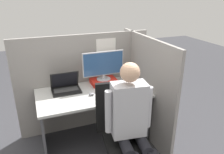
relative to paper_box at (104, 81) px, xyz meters
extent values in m
cube|color=gray|center=(-0.22, 0.18, -0.06)|extent=(1.89, 0.04, 1.40)
cube|color=white|center=(0.09, 0.15, 0.36)|extent=(0.28, 0.01, 0.40)
cube|color=gray|center=(0.50, -0.29, -0.06)|extent=(0.04, 1.38, 1.40)
cube|color=#B7B7B2|center=(-0.22, -0.22, -0.05)|extent=(1.39, 0.74, 0.03)
cube|color=#4C4C51|center=(-0.88, -0.22, -0.41)|extent=(0.03, 0.63, 0.70)
cube|color=#4C4C51|center=(0.44, -0.22, -0.41)|extent=(0.03, 0.63, 0.70)
cube|color=red|center=(0.00, 0.00, 0.00)|extent=(0.35, 0.24, 0.06)
cylinder|color=#B2B2B7|center=(0.00, 0.00, 0.04)|extent=(0.19, 0.19, 0.01)
cylinder|color=#B2B2B7|center=(0.00, 0.00, 0.07)|extent=(0.04, 0.04, 0.06)
cube|color=#B2B2B7|center=(0.00, 0.00, 0.26)|extent=(0.57, 0.02, 0.33)
cube|color=#2D5184|center=(0.00, -0.01, 0.26)|extent=(0.55, 0.00, 0.31)
cube|color=black|center=(-0.53, -0.08, -0.02)|extent=(0.36, 0.25, 0.02)
cube|color=#424242|center=(-0.53, -0.06, -0.01)|extent=(0.30, 0.14, 0.00)
cube|color=black|center=(-0.53, 0.00, 0.10)|extent=(0.36, 0.10, 0.23)
cube|color=black|center=(-0.53, -0.01, 0.10)|extent=(0.32, 0.09, 0.20)
ellipsoid|color=gray|center=(-0.26, -0.30, -0.01)|extent=(0.07, 0.04, 0.03)
cube|color=#2D2D33|center=(0.36, -0.29, -0.01)|extent=(0.04, 0.14, 0.05)
cone|color=orange|center=(0.09, -0.51, -0.01)|extent=(0.04, 0.12, 0.04)
cylinder|color=green|center=(0.09, -0.44, -0.01)|extent=(0.02, 0.02, 0.02)
cube|color=black|center=(-0.06, -0.94, -0.35)|extent=(0.52, 0.52, 0.07)
cube|color=black|center=(-0.10, -0.68, -0.02)|extent=(0.44, 0.11, 0.59)
cylinder|color=black|center=(-0.13, -1.04, -0.26)|extent=(0.15, 0.32, 0.11)
cylinder|color=black|center=(0.04, -1.07, -0.26)|extent=(0.15, 0.32, 0.11)
cube|color=#B2B2B7|center=(-0.06, -0.94, 0.08)|extent=(0.36, 0.25, 0.56)
sphere|color=#D8A884|center=(-0.06, -0.94, 0.47)|extent=(0.19, 0.19, 0.19)
cylinder|color=#B2B2B7|center=(-0.26, -0.91, 0.08)|extent=(0.07, 0.07, 0.45)
cylinder|color=#B2B2B7|center=(0.14, -0.97, 0.08)|extent=(0.07, 0.07, 0.45)
cylinder|color=white|center=(0.39, 0.00, 0.01)|extent=(0.09, 0.09, 0.09)
camera|label=1|loc=(-0.89, -2.64, 1.18)|focal=35.00mm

